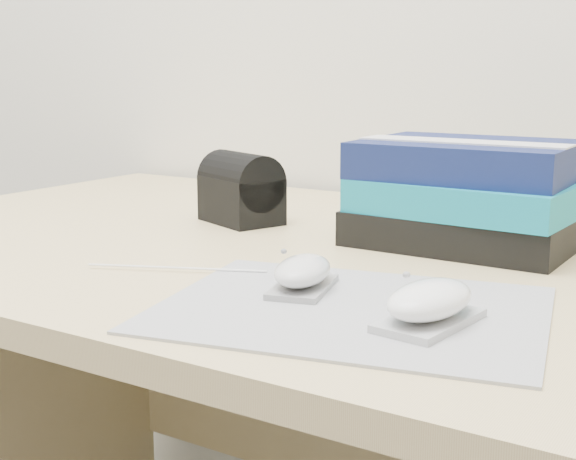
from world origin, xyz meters
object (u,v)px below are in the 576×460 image
Objects in this scene: desk at (431,427)px; pouch at (241,189)px; book_stack at (469,193)px; mouse_front at (430,303)px; mouse_rear at (303,273)px.

pouch reaches higher than desk.
desk is 0.30m from book_stack.
desk is 5.90× the size of book_stack.
book_stack is at bearing 104.62° from mouse_front.
mouse_front reaches higher than mouse_rear.
mouse_front is at bearing -13.32° from mouse_rear.
book_stack is (0.06, 0.30, 0.04)m from mouse_rear.
desk is 14.48× the size of mouse_front.
book_stack reaches higher than desk.
mouse_front is at bearing -75.38° from book_stack.
mouse_rear is 0.37m from pouch.
mouse_front is 0.51m from pouch.
book_stack is (0.02, 0.05, 0.30)m from desk.
mouse_rear is 0.31m from book_stack.
desk is at bearing -109.57° from book_stack.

